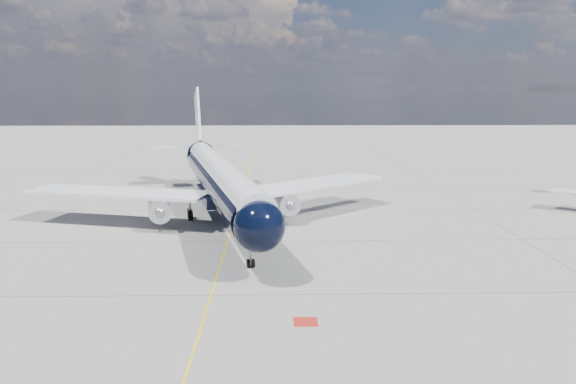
# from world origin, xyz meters

# --- Properties ---
(ground) EXTENTS (320.00, 320.00, 0.00)m
(ground) POSITION_xyz_m (0.00, 30.00, 0.00)
(ground) COLOR gray
(ground) RESTS_ON ground
(taxiway_centerline) EXTENTS (0.16, 160.00, 0.01)m
(taxiway_centerline) POSITION_xyz_m (0.00, 25.00, 0.00)
(taxiway_centerline) COLOR yellow
(taxiway_centerline) RESTS_ON ground
(red_marking) EXTENTS (1.60, 1.60, 0.01)m
(red_marking) POSITION_xyz_m (6.80, -10.00, 0.00)
(red_marking) COLOR maroon
(red_marking) RESTS_ON ground
(main_airliner) EXTENTS (42.66, 52.71, 15.41)m
(main_airliner) POSITION_xyz_m (-1.79, 20.42, 4.78)
(main_airliner) COLOR black
(main_airliner) RESTS_ON ground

